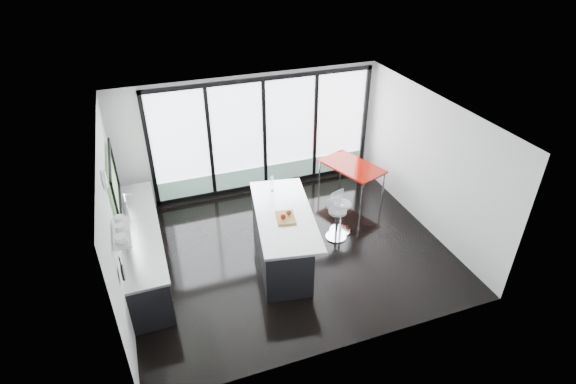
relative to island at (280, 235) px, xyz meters
name	(u,v)px	position (x,y,z in m)	size (l,w,h in m)	color
floor	(288,250)	(0.21, 0.13, -0.51)	(6.00, 5.00, 0.00)	black
ceiling	(288,117)	(0.21, 0.13, 2.29)	(6.00, 5.00, 0.00)	white
wall_back	(263,139)	(0.48, 2.59, 0.76)	(6.00, 0.09, 2.80)	silver
wall_front	(350,279)	(0.21, -2.37, 0.89)	(6.00, 0.00, 2.80)	silver
wall_left	(114,205)	(-2.76, 0.40, 1.05)	(0.26, 5.00, 2.80)	silver
wall_right	(429,163)	(3.21, 0.13, 0.89)	(0.00, 5.00, 2.80)	silver
counter_cabinets	(144,248)	(-2.46, 0.53, -0.04)	(0.69, 3.24, 1.36)	black
island	(280,235)	(0.00, 0.00, 0.00)	(1.45, 2.59, 1.30)	black
bar_stool_near	(337,224)	(1.27, 0.18, -0.17)	(0.42, 0.42, 0.68)	silver
bar_stool_far	(341,217)	(1.44, 0.35, -0.16)	(0.44, 0.44, 0.70)	silver
red_table	(351,180)	(2.29, 1.59, -0.12)	(0.83, 1.45, 0.78)	#890E05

